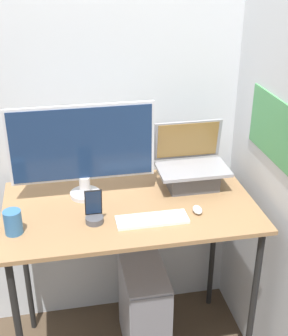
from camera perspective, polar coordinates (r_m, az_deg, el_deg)
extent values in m
cube|color=silver|center=(2.35, -3.53, 8.66)|extent=(6.00, 0.05, 2.60)
cube|color=#4C9959|center=(2.11, 15.43, 4.69)|extent=(0.01, 0.44, 0.28)
cube|color=#936D47|center=(2.14, -1.74, -4.72)|extent=(1.14, 0.66, 0.02)
cylinder|color=black|center=(2.33, 13.05, -16.64)|extent=(0.03, 0.03, 0.90)
cylinder|color=black|center=(2.62, -14.26, -11.21)|extent=(0.03, 0.03, 0.90)
cylinder|color=black|center=(2.73, 8.44, -8.87)|extent=(0.03, 0.03, 0.90)
cube|color=#4C4C51|center=(2.26, 5.94, -1.41)|extent=(0.23, 0.14, 0.09)
cube|color=gray|center=(2.24, 6.00, -0.18)|extent=(0.33, 0.20, 0.02)
cube|color=gray|center=(2.29, 5.32, 3.46)|extent=(0.33, 0.04, 0.20)
cube|color=olive|center=(2.28, 5.37, 3.42)|extent=(0.30, 0.03, 0.18)
cylinder|color=silver|center=(2.21, -7.16, -3.16)|extent=(0.14, 0.14, 0.02)
cylinder|color=silver|center=(2.19, -7.23, -2.03)|extent=(0.05, 0.05, 0.08)
cube|color=silver|center=(2.10, -7.56, 2.99)|extent=(0.65, 0.01, 0.36)
cube|color=navy|center=(2.10, -7.54, 2.90)|extent=(0.63, 0.01, 0.33)
cube|color=white|center=(2.01, 0.99, -6.30)|extent=(0.31, 0.10, 0.01)
cube|color=silver|center=(2.01, 1.00, -6.10)|extent=(0.28, 0.09, 0.00)
ellipsoid|color=white|center=(2.08, 6.54, -5.08)|extent=(0.04, 0.06, 0.03)
cylinder|color=#4C4C51|center=(2.01, -6.05, -6.30)|extent=(0.08, 0.08, 0.03)
cube|color=black|center=(1.98, -6.20, -4.20)|extent=(0.07, 0.04, 0.13)
cube|color=navy|center=(1.97, -6.18, -4.24)|extent=(0.06, 0.03, 0.12)
cube|color=gray|center=(2.56, -0.06, -16.69)|extent=(0.21, 0.41, 0.52)
cylinder|color=#336699|center=(1.98, -15.68, -6.38)|extent=(0.07, 0.07, 0.10)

